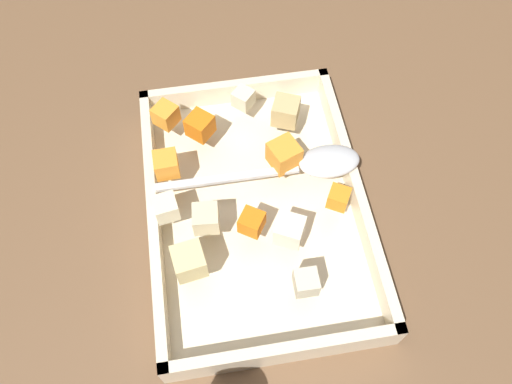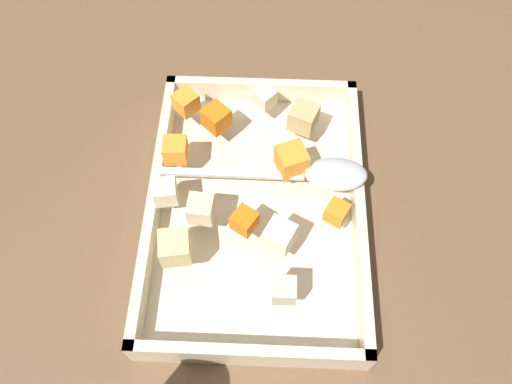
% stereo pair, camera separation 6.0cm
% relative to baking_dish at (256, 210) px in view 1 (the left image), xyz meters
% --- Properties ---
extents(ground_plane, '(4.00, 4.00, 0.00)m').
position_rel_baking_dish_xyz_m(ground_plane, '(0.01, -0.01, -0.01)').
color(ground_plane, brown).
extents(baking_dish, '(0.37, 0.26, 0.05)m').
position_rel_baking_dish_xyz_m(baking_dish, '(0.00, 0.00, 0.00)').
color(baking_dish, beige).
rests_on(baking_dish, ground_plane).
extents(carrot_chunk_mid_right, '(0.04, 0.04, 0.03)m').
position_rel_baking_dish_xyz_m(carrot_chunk_mid_right, '(-0.04, 0.04, 0.05)').
color(carrot_chunk_mid_right, orange).
rests_on(carrot_chunk_mid_right, baking_dish).
extents(carrot_chunk_heap_side, '(0.04, 0.04, 0.03)m').
position_rel_baking_dish_xyz_m(carrot_chunk_heap_side, '(-0.10, -0.06, 0.05)').
color(carrot_chunk_heap_side, orange).
rests_on(carrot_chunk_heap_side, baking_dish).
extents(carrot_chunk_corner_se, '(0.03, 0.03, 0.02)m').
position_rel_baking_dish_xyz_m(carrot_chunk_corner_se, '(0.02, 0.09, 0.05)').
color(carrot_chunk_corner_se, orange).
rests_on(carrot_chunk_corner_se, baking_dish).
extents(carrot_chunk_near_spoon, '(0.04, 0.04, 0.03)m').
position_rel_baking_dish_xyz_m(carrot_chunk_near_spoon, '(-0.13, -0.10, 0.05)').
color(carrot_chunk_near_spoon, orange).
rests_on(carrot_chunk_near_spoon, baking_dish).
extents(carrot_chunk_corner_ne, '(0.04, 0.04, 0.03)m').
position_rel_baking_dish_xyz_m(carrot_chunk_corner_ne, '(0.04, -0.01, 0.05)').
color(carrot_chunk_corner_ne, orange).
rests_on(carrot_chunk_corner_ne, baking_dish).
extents(carrot_chunk_mid_left, '(0.03, 0.03, 0.03)m').
position_rel_baking_dish_xyz_m(carrot_chunk_mid_left, '(-0.05, -0.10, 0.05)').
color(carrot_chunk_mid_left, orange).
rests_on(carrot_chunk_mid_left, baking_dish).
extents(potato_chunk_near_left, '(0.03, 0.03, 0.03)m').
position_rel_baking_dish_xyz_m(potato_chunk_near_left, '(0.01, -0.11, 0.05)').
color(potato_chunk_near_left, beige).
rests_on(potato_chunk_near_left, baking_dish).
extents(potato_chunk_heap_top, '(0.04, 0.04, 0.03)m').
position_rel_baking_dish_xyz_m(potato_chunk_heap_top, '(-0.11, 0.06, 0.05)').
color(potato_chunk_heap_top, tan).
rests_on(potato_chunk_heap_top, baking_dish).
extents(potato_chunk_center, '(0.03, 0.03, 0.03)m').
position_rel_baking_dish_xyz_m(potato_chunk_center, '(0.03, -0.06, 0.05)').
color(potato_chunk_center, beige).
rests_on(potato_chunk_center, baking_dish).
extents(potato_chunk_corner_nw, '(0.03, 0.03, 0.02)m').
position_rel_baking_dish_xyz_m(potato_chunk_corner_nw, '(-0.14, 0.01, 0.05)').
color(potato_chunk_corner_nw, beige).
rests_on(potato_chunk_corner_nw, baking_dish).
extents(potato_chunk_corner_sw, '(0.04, 0.04, 0.03)m').
position_rel_baking_dish_xyz_m(potato_chunk_corner_sw, '(0.08, -0.09, 0.05)').
color(potato_chunk_corner_sw, '#E0CC89').
rests_on(potato_chunk_corner_sw, baking_dish).
extents(parsnip_chunk_back_center, '(0.04, 0.04, 0.03)m').
position_rel_baking_dish_xyz_m(parsnip_chunk_back_center, '(0.06, 0.03, 0.05)').
color(parsnip_chunk_back_center, silver).
rests_on(parsnip_chunk_back_center, baking_dish).
extents(parsnip_chunk_rim_edge, '(0.03, 0.03, 0.03)m').
position_rel_baking_dish_xyz_m(parsnip_chunk_rim_edge, '(0.12, 0.03, 0.05)').
color(parsnip_chunk_rim_edge, beige).
rests_on(parsnip_chunk_rim_edge, baking_dish).
extents(serving_spoon, '(0.05, 0.25, 0.02)m').
position_rel_baking_dish_xyz_m(serving_spoon, '(-0.03, 0.08, 0.04)').
color(serving_spoon, silver).
rests_on(serving_spoon, baking_dish).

